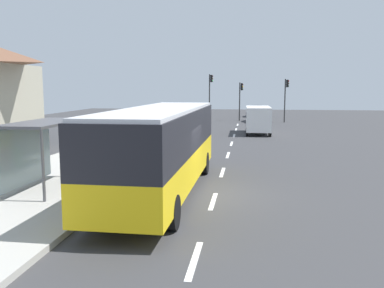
{
  "coord_description": "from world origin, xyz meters",
  "views": [
    {
      "loc": [
        1.43,
        -15.0,
        3.95
      ],
      "look_at": [
        -1.0,
        2.66,
        1.5
      ],
      "focal_mm": 38.79,
      "sensor_mm": 36.0,
      "label": 1
    }
  ],
  "objects_px": {
    "traffic_light_far_side": "(210,90)",
    "bus_shelter": "(38,137)",
    "white_van": "(258,118)",
    "recycling_bin_red": "(119,163)",
    "traffic_light_near_side": "(286,94)",
    "recycling_bin_yellow": "(114,165)",
    "sedan_far": "(256,111)",
    "bus": "(162,145)",
    "sedan_near": "(257,115)",
    "recycling_bin_green": "(124,160)",
    "traffic_light_median": "(241,95)"
  },
  "relations": [
    {
      "from": "recycling_bin_green",
      "to": "traffic_light_far_side",
      "type": "bearing_deg",
      "value": 87.95
    },
    {
      "from": "white_van",
      "to": "traffic_light_far_side",
      "type": "distance_m",
      "value": 14.16
    },
    {
      "from": "sedan_near",
      "to": "traffic_light_near_side",
      "type": "height_order",
      "value": "traffic_light_near_side"
    },
    {
      "from": "sedan_far",
      "to": "traffic_light_far_side",
      "type": "bearing_deg",
      "value": -123.57
    },
    {
      "from": "traffic_light_far_side",
      "to": "recycling_bin_yellow",
      "type": "bearing_deg",
      "value": -91.96
    },
    {
      "from": "traffic_light_far_side",
      "to": "bus_shelter",
      "type": "distance_m",
      "value": 34.32
    },
    {
      "from": "recycling_bin_yellow",
      "to": "white_van",
      "type": "bearing_deg",
      "value": 71.4
    },
    {
      "from": "sedan_near",
      "to": "traffic_light_near_side",
      "type": "relative_size",
      "value": 0.92
    },
    {
      "from": "white_van",
      "to": "recycling_bin_red",
      "type": "distance_m",
      "value": 19.41
    },
    {
      "from": "bus",
      "to": "traffic_light_far_side",
      "type": "distance_m",
      "value": 34.01
    },
    {
      "from": "white_van",
      "to": "sedan_near",
      "type": "height_order",
      "value": "white_van"
    },
    {
      "from": "white_van",
      "to": "sedan_far",
      "type": "relative_size",
      "value": 1.16
    },
    {
      "from": "sedan_near",
      "to": "recycling_bin_green",
      "type": "xyz_separation_m",
      "value": [
        -6.5,
        -30.13,
        -0.14
      ]
    },
    {
      "from": "sedan_far",
      "to": "traffic_light_near_side",
      "type": "distance_m",
      "value": 9.81
    },
    {
      "from": "traffic_light_near_side",
      "to": "traffic_light_far_side",
      "type": "bearing_deg",
      "value": 174.69
    },
    {
      "from": "recycling_bin_yellow",
      "to": "bus_shelter",
      "type": "xyz_separation_m",
      "value": [
        -2.21,
        -2.18,
        1.44
      ]
    },
    {
      "from": "sedan_near",
      "to": "bus_shelter",
      "type": "distance_m",
      "value": 34.84
    },
    {
      "from": "sedan_far",
      "to": "bus_shelter",
      "type": "xyz_separation_m",
      "value": [
        -8.71,
        -42.27,
        1.31
      ]
    },
    {
      "from": "recycling_bin_green",
      "to": "bus_shelter",
      "type": "distance_m",
      "value": 4.45
    },
    {
      "from": "bus",
      "to": "recycling_bin_yellow",
      "type": "bearing_deg",
      "value": 141.42
    },
    {
      "from": "sedan_far",
      "to": "recycling_bin_yellow",
      "type": "xyz_separation_m",
      "value": [
        -6.5,
        -40.09,
        -0.14
      ]
    },
    {
      "from": "recycling_bin_red",
      "to": "sedan_near",
      "type": "bearing_deg",
      "value": 78.1
    },
    {
      "from": "recycling_bin_red",
      "to": "bus_shelter",
      "type": "height_order",
      "value": "bus_shelter"
    },
    {
      "from": "traffic_light_far_side",
      "to": "bus_shelter",
      "type": "bearing_deg",
      "value": -95.53
    },
    {
      "from": "sedan_near",
      "to": "recycling_bin_green",
      "type": "height_order",
      "value": "sedan_near"
    },
    {
      "from": "white_van",
      "to": "recycling_bin_red",
      "type": "bearing_deg",
      "value": -109.26
    },
    {
      "from": "bus",
      "to": "recycling_bin_green",
      "type": "height_order",
      "value": "bus"
    },
    {
      "from": "sedan_near",
      "to": "bus_shelter",
      "type": "xyz_separation_m",
      "value": [
        -8.71,
        -33.71,
        1.31
      ]
    },
    {
      "from": "bus",
      "to": "recycling_bin_red",
      "type": "bearing_deg",
      "value": 132.82
    },
    {
      "from": "traffic_light_far_side",
      "to": "sedan_near",
      "type": "bearing_deg",
      "value": -4.44
    },
    {
      "from": "traffic_light_near_side",
      "to": "traffic_light_far_side",
      "type": "relative_size",
      "value": 0.89
    },
    {
      "from": "recycling_bin_red",
      "to": "recycling_bin_green",
      "type": "height_order",
      "value": "same"
    },
    {
      "from": "recycling_bin_green",
      "to": "traffic_light_far_side",
      "type": "xyz_separation_m",
      "value": [
        1.09,
        30.55,
        2.94
      ]
    },
    {
      "from": "white_van",
      "to": "recycling_bin_red",
      "type": "relative_size",
      "value": 5.5
    },
    {
      "from": "sedan_far",
      "to": "traffic_light_near_side",
      "type": "xyz_separation_m",
      "value": [
        3.2,
        -8.94,
        2.45
      ]
    },
    {
      "from": "traffic_light_median",
      "to": "recycling_bin_green",
      "type": "bearing_deg",
      "value": -98.36
    },
    {
      "from": "recycling_bin_red",
      "to": "traffic_light_near_side",
      "type": "xyz_separation_m",
      "value": [
        9.7,
        30.45,
        2.58
      ]
    },
    {
      "from": "traffic_light_far_side",
      "to": "sedan_far",
      "type": "bearing_deg",
      "value": 56.43
    },
    {
      "from": "traffic_light_far_side",
      "to": "white_van",
      "type": "bearing_deg",
      "value": -67.7
    },
    {
      "from": "recycling_bin_yellow",
      "to": "traffic_light_near_side",
      "type": "relative_size",
      "value": 0.2
    },
    {
      "from": "traffic_light_near_side",
      "to": "sedan_near",
      "type": "bearing_deg",
      "value": 173.23
    },
    {
      "from": "recycling_bin_yellow",
      "to": "recycling_bin_red",
      "type": "relative_size",
      "value": 1.0
    },
    {
      "from": "sedan_near",
      "to": "traffic_light_median",
      "type": "xyz_separation_m",
      "value": [
        -1.89,
        1.22,
        2.23
      ]
    },
    {
      "from": "bus_shelter",
      "to": "recycling_bin_yellow",
      "type": "bearing_deg",
      "value": 44.57
    },
    {
      "from": "traffic_light_far_side",
      "to": "bus",
      "type": "bearing_deg",
      "value": -87.65
    },
    {
      "from": "white_van",
      "to": "recycling_bin_yellow",
      "type": "bearing_deg",
      "value": -108.6
    },
    {
      "from": "traffic_light_near_side",
      "to": "traffic_light_median",
      "type": "height_order",
      "value": "traffic_light_near_side"
    },
    {
      "from": "sedan_near",
      "to": "sedan_far",
      "type": "distance_m",
      "value": 8.56
    },
    {
      "from": "recycling_bin_green",
      "to": "traffic_light_near_side",
      "type": "bearing_deg",
      "value": 71.94
    },
    {
      "from": "recycling_bin_yellow",
      "to": "bus",
      "type": "bearing_deg",
      "value": -38.58
    }
  ]
}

